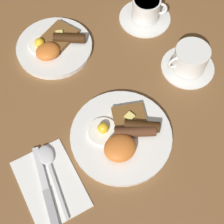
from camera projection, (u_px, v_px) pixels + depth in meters
name	position (u px, v px, depth m)	size (l,w,h in m)	color
ground_plane	(121.00, 137.00, 0.78)	(3.00, 3.00, 0.00)	brown
breakfast_plate_near	(122.00, 135.00, 0.76)	(0.25, 0.25, 0.05)	white
breakfast_plate_far	(54.00, 46.00, 0.89)	(0.22, 0.22, 0.05)	white
teacup_near	(190.00, 60.00, 0.84)	(0.15, 0.15, 0.07)	white
teacup_far	(146.00, 11.00, 0.93)	(0.16, 0.16, 0.07)	white
napkin	(50.00, 184.00, 0.72)	(0.13, 0.19, 0.01)	white
knife	(46.00, 190.00, 0.71)	(0.04, 0.20, 0.01)	silver
spoon	(48.00, 162.00, 0.74)	(0.04, 0.19, 0.01)	silver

